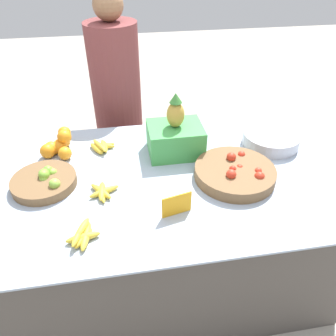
# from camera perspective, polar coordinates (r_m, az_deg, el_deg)

# --- Properties ---
(ground_plane) EXTENTS (12.00, 12.00, 0.00)m
(ground_plane) POSITION_cam_1_polar(r_m,az_deg,el_deg) (2.28, 0.00, -16.71)
(ground_plane) COLOR #ADA599
(market_table) EXTENTS (1.82, 1.15, 0.76)m
(market_table) POSITION_cam_1_polar(r_m,az_deg,el_deg) (1.99, 0.00, -10.07)
(market_table) COLOR #4C4742
(market_table) RESTS_ON ground_plane
(lime_bowl) EXTENTS (0.32, 0.32, 0.09)m
(lime_bowl) POSITION_cam_1_polar(r_m,az_deg,el_deg) (1.76, -20.68, -2.11)
(lime_bowl) COLOR brown
(lime_bowl) RESTS_ON market_table
(tomato_basket) EXTENTS (0.42, 0.42, 0.10)m
(tomato_basket) POSITION_cam_1_polar(r_m,az_deg,el_deg) (1.73, 11.60, -0.81)
(tomato_basket) COLOR brown
(tomato_basket) RESTS_ON market_table
(orange_pile) EXTENTS (0.18, 0.22, 0.14)m
(orange_pile) POSITION_cam_1_polar(r_m,az_deg,el_deg) (1.99, -18.46, 3.83)
(orange_pile) COLOR orange
(orange_pile) RESTS_ON market_table
(metal_bowl) EXTENTS (0.33, 0.33, 0.08)m
(metal_bowl) POSITION_cam_1_polar(r_m,az_deg,el_deg) (2.06, 17.45, 4.85)
(metal_bowl) COLOR #B7B7BF
(metal_bowl) RESTS_ON market_table
(price_sign) EXTENTS (0.14, 0.04, 0.11)m
(price_sign) POSITION_cam_1_polar(r_m,az_deg,el_deg) (1.48, 1.53, -6.42)
(price_sign) COLOR orange
(price_sign) RESTS_ON market_table
(produce_crate) EXTENTS (0.31, 0.25, 0.37)m
(produce_crate) POSITION_cam_1_polar(r_m,az_deg,el_deg) (1.86, 1.26, 5.51)
(produce_crate) COLOR green
(produce_crate) RESTS_ON market_table
(banana_bunch_back_center) EXTENTS (0.16, 0.16, 0.04)m
(banana_bunch_back_center) POSITION_cam_1_polar(r_m,az_deg,el_deg) (1.64, -11.40, -4.07)
(banana_bunch_back_center) COLOR gold
(banana_bunch_back_center) RESTS_ON market_table
(banana_bunch_middle_left) EXTENTS (0.16, 0.15, 0.05)m
(banana_bunch_middle_left) POSITION_cam_1_polar(r_m,az_deg,el_deg) (1.97, -11.48, 3.68)
(banana_bunch_middle_left) COLOR gold
(banana_bunch_middle_left) RESTS_ON market_table
(banana_bunch_front_left) EXTENTS (0.15, 0.17, 0.05)m
(banana_bunch_front_left) POSITION_cam_1_polar(r_m,az_deg,el_deg) (1.44, -14.55, -11.30)
(banana_bunch_front_left) COLOR gold
(banana_bunch_front_left) RESTS_ON market_table
(vendor_person) EXTENTS (0.35, 0.35, 1.53)m
(vendor_person) POSITION_cam_1_polar(r_m,az_deg,el_deg) (2.54, -8.62, 9.70)
(vendor_person) COLOR brown
(vendor_person) RESTS_ON ground_plane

